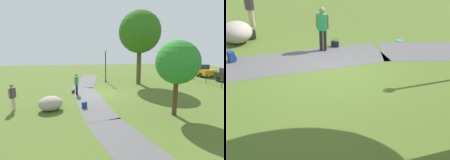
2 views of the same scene
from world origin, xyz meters
TOP-DOWN VIEW (x-y plane):
  - ground_plane at (0.00, 0.00)m, footprint 48.00×48.00m
  - footpath_segment_mid at (1.89, -0.96)m, footprint 8.21×3.15m
  - lawn_boulder at (3.73, -3.43)m, footprint 1.65×1.76m
  - woman_with_handbag at (0.18, -1.97)m, footprint 0.50×0.33m
  - man_near_boulder at (3.40, -5.72)m, footprint 0.50×0.34m
  - handbag_on_grass at (-0.34, -2.29)m, footprint 0.37×0.37m
  - backpack_by_boulder at (3.16, -3.75)m, footprint 0.34×0.33m
  - spare_backpack_on_lawn at (3.62, -1.37)m, footprint 0.35×0.34m
  - frisbee_on_grass at (-3.23, -2.59)m, footprint 0.27×0.27m

SIDE VIEW (x-z plane):
  - ground_plane at x=0.00m, z-range 0.00..0.00m
  - footpath_segment_mid at x=1.89m, z-range 0.00..0.01m
  - frisbee_on_grass at x=-3.23m, z-range 0.00..0.02m
  - handbag_on_grass at x=-0.34m, z-range -0.01..0.29m
  - backpack_by_boulder at x=3.16m, z-range -0.01..0.39m
  - spare_backpack_on_lawn at x=3.62m, z-range -0.01..0.39m
  - lawn_boulder at x=3.73m, z-range 0.00..0.90m
  - man_near_boulder at x=3.40m, z-range 0.13..1.81m
  - woman_with_handbag at x=0.18m, z-range 0.14..1.88m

